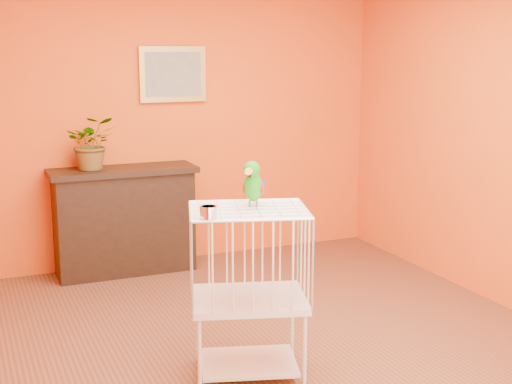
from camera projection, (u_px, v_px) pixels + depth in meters
name	position (u px, v px, depth m)	size (l,w,h in m)	color
ground	(272.00, 347.00, 4.82)	(4.50, 4.50, 0.00)	brown
room_shell	(273.00, 113.00, 4.50)	(4.50, 4.50, 4.50)	#ED5016
console_cabinet	(124.00, 220.00, 6.35)	(1.28, 0.46, 0.95)	black
potted_plant	(92.00, 149.00, 6.11)	(0.42, 0.46, 0.36)	#26722D
framed_picture	(173.00, 74.00, 6.47)	(0.62, 0.04, 0.50)	gold
birdcage	(249.00, 291.00, 4.30)	(0.81, 0.70, 1.05)	silver
feed_cup	(208.00, 212.00, 3.95)	(0.10, 0.10, 0.07)	silver
parrot	(253.00, 183.00, 4.22)	(0.20, 0.23, 0.28)	#59544C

